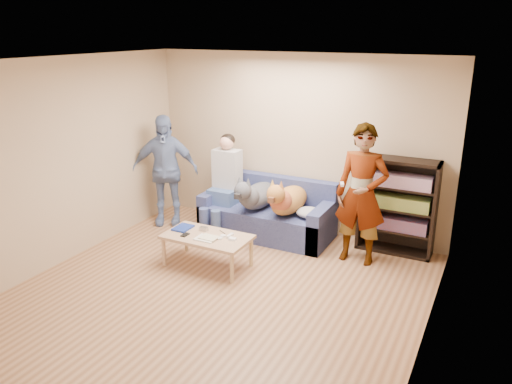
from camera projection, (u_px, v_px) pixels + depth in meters
The scene contains 26 objects.
ground at pixel (207, 303), 5.56m from camera, with size 5.00×5.00×0.00m, color brown.
ceiling at pixel (199, 63), 4.74m from camera, with size 5.00×5.00×0.00m, color white.
wall_back at pixel (296, 144), 7.27m from camera, with size 4.50×4.50×0.00m, color tan.
wall_left at pixel (48, 166), 6.12m from camera, with size 5.00×5.00×0.00m, color tan.
wall_right at pixel (430, 230), 4.19m from camera, with size 5.00×5.00×0.00m, color tan.
blanket at pixel (310, 213), 6.87m from camera, with size 0.39×0.33×0.13m, color #ABAAAF.
person_standing_right at pixel (361, 195), 6.30m from camera, with size 0.66×0.43×1.82m, color gray.
person_standing_left at pixel (165, 170), 7.59m from camera, with size 1.00×0.42×1.71m, color #7287B7.
held_controller at pixel (342, 184), 6.16m from camera, with size 0.04×0.12×0.03m, color silver.
notebook_blue at pixel (183, 228), 6.51m from camera, with size 0.20×0.26×0.03m, color navy.
papers at pixel (206, 239), 6.19m from camera, with size 0.26×0.20×0.01m, color silver.
magazine at pixel (209, 237), 6.19m from camera, with size 0.22×0.17×0.01m, color beige.
camera_silver at pixel (204, 229), 6.44m from camera, with size 0.11×0.06×0.05m, color #ACACB0.
controller_a at pixel (230, 236), 6.26m from camera, with size 0.04×0.13×0.03m, color silver.
controller_b at pixel (233, 239), 6.16m from camera, with size 0.09×0.06×0.03m, color white.
headphone_cup_a at pixel (220, 238), 6.19m from camera, with size 0.07×0.07×0.02m, color white.
headphone_cup_b at pixel (223, 236), 6.26m from camera, with size 0.07×0.07×0.02m, color white.
pen_orange at pixel (199, 240), 6.17m from camera, with size 0.01×0.01×0.14m, color orange.
pen_black at pixel (222, 232), 6.40m from camera, with size 0.01×0.01×0.14m, color black.
wallet at pixel (185, 235), 6.30m from camera, with size 0.07×0.12×0.01m, color black.
sofa at pixel (268, 216), 7.35m from camera, with size 1.90×0.85×0.82m.
person_seated at pixel (224, 180), 7.38m from camera, with size 0.40×0.73×1.47m.
dog_gray at pixel (256, 195), 7.16m from camera, with size 0.40×1.24×0.58m.
dog_tan at pixel (287, 200), 6.95m from camera, with size 0.41×1.17×0.60m.
coffee_table at pixel (207, 239), 6.31m from camera, with size 1.10×0.60×0.42m.
bookshelf at pixel (398, 204), 6.65m from camera, with size 1.00×0.34×1.30m.
Camera 1 is at (2.69, -4.12, 2.92)m, focal length 35.00 mm.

